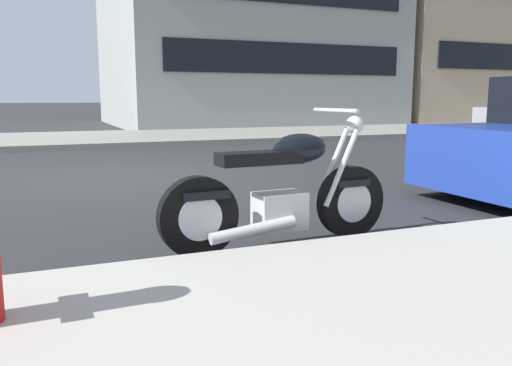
% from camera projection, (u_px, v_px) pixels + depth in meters
% --- Properties ---
extents(ground_plane, '(260.00, 260.00, 0.00)m').
position_uv_depth(ground_plane, '(125.00, 177.00, 8.00)').
color(ground_plane, '#28282B').
extents(sidewalk_far_curb, '(120.00, 5.00, 0.14)m').
position_uv_depth(sidewalk_far_curb, '(431.00, 129.00, 18.99)').
color(sidewalk_far_curb, gray).
rests_on(sidewalk_far_curb, ground).
extents(parking_stall_stripe, '(0.12, 2.20, 0.01)m').
position_uv_depth(parking_stall_stripe, '(199.00, 243.00, 4.35)').
color(parking_stall_stripe, silver).
rests_on(parking_stall_stripe, ground).
extents(parked_motorcycle, '(2.00, 0.62, 1.11)m').
position_uv_depth(parked_motorcycle, '(282.00, 195.00, 4.21)').
color(parked_motorcycle, black).
rests_on(parked_motorcycle, ground).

